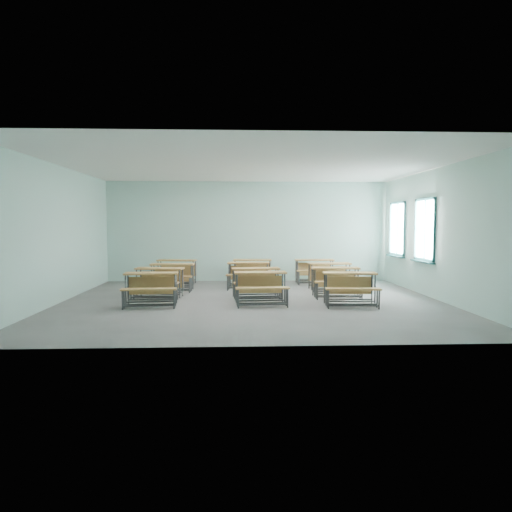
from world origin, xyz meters
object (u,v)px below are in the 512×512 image
(desk_unit_r1c1, at_px, (256,278))
(desk_unit_r2c1, at_px, (248,271))
(desk_unit_r1c0, at_px, (159,278))
(desk_unit_r2c2, at_px, (330,272))
(desk_unit_r3c1, at_px, (252,267))
(desk_unit_r3c2, at_px, (315,267))
(desk_unit_r2c0, at_px, (172,273))
(desk_unit_r0c2, at_px, (350,284))
(desk_unit_r3c0, at_px, (176,268))
(desk_unit_r1c2, at_px, (336,277))
(desk_unit_r0c1, at_px, (261,283))
(desk_unit_r0c0, at_px, (151,284))

(desk_unit_r1c1, xyz_separation_m, desk_unit_r2c1, (-0.15, 1.67, 0.00))
(desk_unit_r1c0, distance_m, desk_unit_r2c2, 4.73)
(desk_unit_r1c0, height_order, desk_unit_r3c1, same)
(desk_unit_r1c1, height_order, desk_unit_r3c2, same)
(desk_unit_r1c1, height_order, desk_unit_r2c0, same)
(desk_unit_r1c1, bearing_deg, desk_unit_r3c1, 84.21)
(desk_unit_r2c0, relative_size, desk_unit_r3c2, 1.01)
(desk_unit_r1c1, relative_size, desk_unit_r2c1, 1.00)
(desk_unit_r0c2, xyz_separation_m, desk_unit_r1c0, (-4.51, 1.30, 0.00))
(desk_unit_r3c2, bearing_deg, desk_unit_r3c0, -179.93)
(desk_unit_r0c2, height_order, desk_unit_r3c0, same)
(desk_unit_r2c0, bearing_deg, desk_unit_r0c2, -28.25)
(desk_unit_r1c2, xyz_separation_m, desk_unit_r3c0, (-4.36, 2.69, 0.00))
(desk_unit_r0c1, xyz_separation_m, desk_unit_r2c0, (-2.34, 2.28, 0.00))
(desk_unit_r2c1, xyz_separation_m, desk_unit_r3c2, (2.09, 1.03, 0.00))
(desk_unit_r1c1, height_order, desk_unit_r1c2, same)
(desk_unit_r0c2, height_order, desk_unit_r1c2, same)
(desk_unit_r2c0, xyz_separation_m, desk_unit_r2c2, (4.42, 0.01, 0.00))
(desk_unit_r3c1, bearing_deg, desk_unit_r2c2, -28.73)
(desk_unit_r2c1, bearing_deg, desk_unit_r3c2, 31.39)
(desk_unit_r0c0, relative_size, desk_unit_r3c1, 0.99)
(desk_unit_r3c0, bearing_deg, desk_unit_r2c1, -19.76)
(desk_unit_r0c0, xyz_separation_m, desk_unit_r3c1, (2.42, 3.77, 0.00))
(desk_unit_r2c2, height_order, desk_unit_r3c1, same)
(desk_unit_r1c0, relative_size, desk_unit_r3c1, 1.02)
(desk_unit_r1c0, height_order, desk_unit_r2c2, same)
(desk_unit_r2c1, relative_size, desk_unit_r2c2, 1.00)
(desk_unit_r1c1, height_order, desk_unit_r2c2, same)
(desk_unit_r0c0, bearing_deg, desk_unit_r3c0, 85.26)
(desk_unit_r3c0, bearing_deg, desk_unit_r3c2, 5.78)
(desk_unit_r0c0, distance_m, desk_unit_r0c2, 4.49)
(desk_unit_r3c0, height_order, desk_unit_r3c1, same)
(desk_unit_r2c1, relative_size, desk_unit_r3c0, 0.99)
(desk_unit_r0c2, xyz_separation_m, desk_unit_r1c2, (-0.06, 1.21, 0.00))
(desk_unit_r0c2, height_order, desk_unit_r1c0, same)
(desk_unit_r0c1, height_order, desk_unit_r2c1, same)
(desk_unit_r0c2, relative_size, desk_unit_r2c2, 0.99)
(desk_unit_r0c0, height_order, desk_unit_r1c1, same)
(desk_unit_r0c0, distance_m, desk_unit_r2c1, 3.49)
(desk_unit_r0c1, bearing_deg, desk_unit_r3c0, 119.65)
(desk_unit_r2c2, bearing_deg, desk_unit_r3c0, 157.77)
(desk_unit_r0c1, distance_m, desk_unit_r0c2, 2.02)
(desk_unit_r1c1, xyz_separation_m, desk_unit_r2c2, (2.14, 1.35, 0.00))
(desk_unit_r1c0, height_order, desk_unit_r1c2, same)
(desk_unit_r0c0, xyz_separation_m, desk_unit_r0c2, (4.49, -0.16, 0.00))
(desk_unit_r1c0, relative_size, desk_unit_r3c0, 1.01)
(desk_unit_r0c0, height_order, desk_unit_r0c2, same)
(desk_unit_r0c2, xyz_separation_m, desk_unit_r3c2, (-0.14, 3.85, 0.00))
(desk_unit_r0c2, distance_m, desk_unit_r2c2, 2.51)
(desk_unit_r1c2, bearing_deg, desk_unit_r3c1, 127.56)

